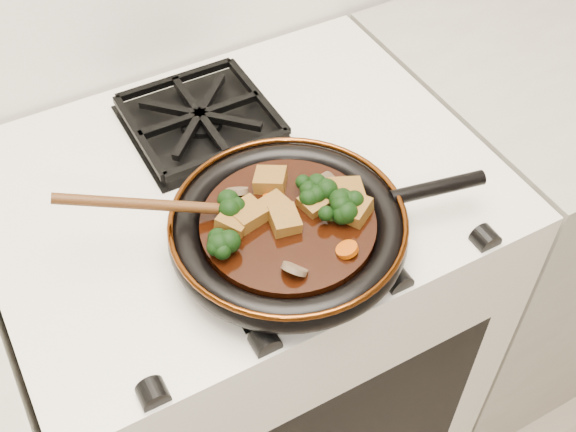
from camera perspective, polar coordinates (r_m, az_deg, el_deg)
stove at (r=1.46m, az=-3.00°, el=-9.51°), size 0.76×0.60×0.90m
burner_grate_front at (r=1.01m, az=-0.47°, el=-1.42°), size 0.23×0.23×0.03m
burner_grate_back at (r=1.19m, az=-6.93°, el=7.63°), size 0.23×0.23×0.03m
skillet at (r=0.98m, az=0.13°, el=-0.98°), size 0.45×0.33×0.05m
braising_sauce at (r=0.97m, az=0.00°, el=-0.82°), size 0.24×0.24×0.02m
tofu_cube_0 at (r=0.96m, az=-4.22°, el=-0.46°), size 0.06×0.06×0.03m
tofu_cube_1 at (r=0.98m, az=2.01°, el=0.94°), size 0.04×0.04×0.02m
tofu_cube_2 at (r=0.99m, az=4.56°, el=1.77°), size 0.06×0.06×0.03m
tofu_cube_3 at (r=0.97m, az=-0.93°, el=0.72°), size 0.04×0.04×0.02m
tofu_cube_4 at (r=0.96m, az=-3.25°, el=0.09°), size 0.05×0.05×0.03m
tofu_cube_5 at (r=1.01m, az=-1.40°, el=2.82°), size 0.06×0.06×0.03m
tofu_cube_6 at (r=0.96m, az=-0.27°, el=-0.39°), size 0.05×0.05×0.03m
tofu_cube_7 at (r=0.97m, az=5.07°, el=0.51°), size 0.06×0.06×0.03m
broccoli_floret_0 at (r=0.97m, az=4.02°, el=1.04°), size 0.09×0.09×0.07m
broccoli_floret_1 at (r=0.97m, az=3.51°, el=0.16°), size 0.07×0.08×0.06m
broccoli_floret_2 at (r=0.93m, az=-5.30°, el=-2.33°), size 0.09×0.08×0.08m
broccoli_floret_3 at (r=0.99m, az=2.00°, el=2.05°), size 0.08×0.08×0.07m
broccoli_floret_4 at (r=0.97m, az=-4.85°, el=0.59°), size 0.07×0.07×0.06m
broccoli_floret_5 at (r=0.97m, az=4.83°, el=0.77°), size 0.09×0.08×0.07m
carrot_coin_0 at (r=0.99m, az=-1.23°, el=1.40°), size 0.03×0.03×0.02m
carrot_coin_1 at (r=0.93m, az=4.69°, el=-2.65°), size 0.03×0.03×0.02m
carrot_coin_2 at (r=0.97m, az=-1.13°, el=0.39°), size 0.03×0.03×0.02m
carrot_coin_3 at (r=0.98m, az=-0.80°, el=1.09°), size 0.03×0.03×0.02m
mushroom_slice_0 at (r=1.00m, az=-4.05°, el=1.96°), size 0.04×0.04×0.03m
mushroom_slice_1 at (r=1.00m, az=4.15°, el=1.86°), size 0.04×0.04×0.03m
mushroom_slice_2 at (r=1.01m, az=3.29°, el=2.56°), size 0.04×0.05×0.03m
mushroom_slice_3 at (r=0.91m, az=0.52°, el=-4.21°), size 0.04×0.04×0.03m
wooden_spoon at (r=0.96m, az=-7.40°, el=0.69°), size 0.16×0.08×0.26m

